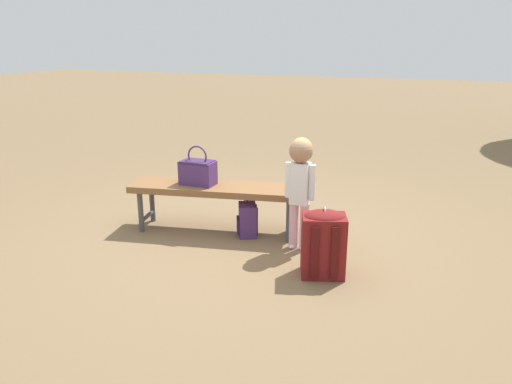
% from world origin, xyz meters
% --- Properties ---
extents(ground_plane, '(40.00, 40.00, 0.00)m').
position_xyz_m(ground_plane, '(0.00, 0.00, 0.00)').
color(ground_plane, brown).
rests_on(ground_plane, ground).
extents(park_bench, '(1.65, 0.68, 0.45)m').
position_xyz_m(park_bench, '(-0.33, 0.04, 0.39)').
color(park_bench, brown).
rests_on(park_bench, ground).
extents(handbag, '(0.32, 0.19, 0.37)m').
position_xyz_m(handbag, '(-0.50, 0.02, 0.58)').
color(handbag, '#4C2D66').
rests_on(handbag, park_bench).
extents(child_standing, '(0.26, 0.20, 0.98)m').
position_xyz_m(child_standing, '(0.51, -0.07, 0.65)').
color(child_standing, '#E5B2C6').
rests_on(child_standing, ground).
extents(backpack_large, '(0.39, 0.35, 0.56)m').
position_xyz_m(backpack_large, '(0.82, -0.49, 0.28)').
color(backpack_large, maroon).
rests_on(backpack_large, ground).
extents(backpack_small, '(0.23, 0.25, 0.35)m').
position_xyz_m(backpack_small, '(-0.02, 0.04, 0.17)').
color(backpack_small, '#4C2D66').
rests_on(backpack_small, ground).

